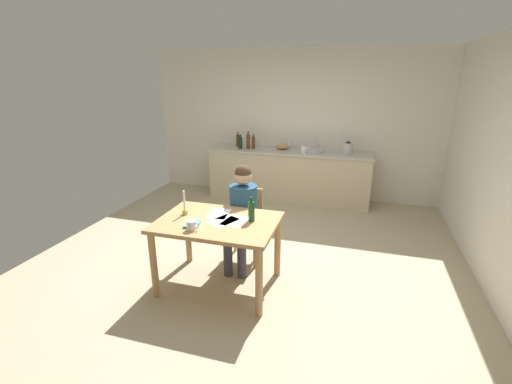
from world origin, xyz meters
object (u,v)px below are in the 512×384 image
sink_unit (314,150)px  wine_glass_back_left (284,142)px  bottle_vinegar (240,143)px  bottle_sauce (253,142)px  candlestick (185,208)px  wine_bottle_on_table (251,211)px  person_seated (242,210)px  bottle_oil (238,140)px  book_magazine (192,224)px  mixing_bowl (283,146)px  teacup_on_counter (304,150)px  wine_glass_near_sink (294,143)px  dining_table (218,231)px  stovetop_kettle (348,148)px  wine_glass_by_kettle (289,143)px  coffee_mug (192,225)px  bottle_wine_red (248,141)px  chair_at_table (246,221)px

sink_unit → wine_glass_back_left: bearing=165.3°
bottle_vinegar → bottle_sauce: bottle_sauce is taller
candlestick → bottle_sauce: bearing=92.0°
candlestick → wine_bottle_on_table: candlestick is taller
person_seated → bottle_oil: size_ratio=4.55×
person_seated → book_magazine: bearing=-111.9°
book_magazine → wine_glass_back_left: (0.21, 3.25, 0.25)m
mixing_bowl → teacup_on_counter: size_ratio=1.89×
bottle_oil → wine_glass_near_sink: bearing=3.5°
dining_table → candlestick: candlestick is taller
stovetop_kettle → candlestick: bearing=-118.1°
teacup_on_counter → wine_bottle_on_table: bearing=-91.9°
dining_table → wine_glass_back_left: size_ratio=7.87×
wine_bottle_on_table → wine_glass_by_kettle: 3.00m
mixing_bowl → wine_glass_back_left: wine_glass_back_left is taller
bottle_oil → wine_glass_back_left: bearing=4.3°
coffee_mug → sink_unit: bearing=77.4°
person_seated → bottle_vinegar: size_ratio=4.70×
bottle_wine_red → mixing_bowl: bearing=14.2°
wine_glass_near_sink → wine_glass_by_kettle: bearing=180.0°
coffee_mug → wine_glass_by_kettle: (0.26, 3.35, 0.21)m
dining_table → person_seated: 0.53m
bottle_oil → wine_glass_near_sink: (1.04, 0.06, -0.00)m
stovetop_kettle → dining_table: bearing=-111.2°
chair_at_table → book_magazine: size_ratio=4.58×
sink_unit → person_seated: bearing=-101.5°
sink_unit → mixing_bowl: sink_unit is taller
stovetop_kettle → wine_glass_back_left: bearing=172.4°
book_magazine → wine_glass_near_sink: (0.40, 3.25, 0.25)m
dining_table → wine_glass_by_kettle: 3.10m
mixing_bowl → teacup_on_counter: (0.41, -0.22, -0.00)m
person_seated → bottle_sauce: 2.45m
coffee_mug → bottle_vinegar: bottle_vinegar is taller
chair_at_table → bottle_vinegar: size_ratio=3.38×
chair_at_table → coffee_mug: (-0.22, -0.95, 0.32)m
wine_glass_back_left → teacup_on_counter: wine_glass_back_left is taller
bottle_vinegar → bottle_wine_red: size_ratio=0.82×
bottle_vinegar → mixing_bowl: (0.73, 0.17, -0.05)m
stovetop_kettle → teacup_on_counter: bearing=-168.1°
person_seated → book_magazine: size_ratio=6.37×
wine_bottle_on_table → bottle_sauce: bottle_sauce is taller
chair_at_table → bottle_wine_red: bottle_wine_red is taller
book_magazine → stovetop_kettle: stovetop_kettle is taller
coffee_mug → wine_bottle_on_table: 0.61m
chair_at_table → wine_glass_by_kettle: (0.03, 2.40, 0.53)m
wine_glass_back_left → book_magazine: bearing=-93.7°
coffee_mug → bottle_oil: 3.37m
chair_at_table → bottle_wine_red: (-0.66, 2.18, 0.55)m
wine_bottle_on_table → bottle_sauce: 2.92m
dining_table → book_magazine: 0.29m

